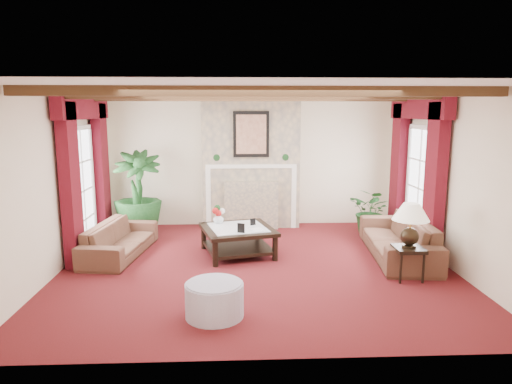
{
  "coord_description": "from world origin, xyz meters",
  "views": [
    {
      "loc": [
        -0.31,
        -6.86,
        2.41
      ],
      "look_at": [
        0.01,
        0.4,
        1.12
      ],
      "focal_mm": 32.0,
      "sensor_mm": 36.0,
      "label": 1
    }
  ],
  "objects_px": {
    "sofa_left": "(120,234)",
    "sofa_right": "(398,231)",
    "side_table": "(408,263)",
    "coffee_table": "(238,241)",
    "ottoman": "(214,300)",
    "potted_palm": "(138,211)"
  },
  "relations": [
    {
      "from": "sofa_left",
      "to": "sofa_right",
      "type": "height_order",
      "value": "sofa_right"
    },
    {
      "from": "sofa_right",
      "to": "side_table",
      "type": "distance_m",
      "value": 1.08
    },
    {
      "from": "coffee_table",
      "to": "ottoman",
      "type": "bearing_deg",
      "value": -111.35
    },
    {
      "from": "sofa_left",
      "to": "coffee_table",
      "type": "distance_m",
      "value": 2.0
    },
    {
      "from": "coffee_table",
      "to": "side_table",
      "type": "xyz_separation_m",
      "value": [
        2.45,
        -1.27,
        0.01
      ]
    },
    {
      "from": "potted_palm",
      "to": "ottoman",
      "type": "bearing_deg",
      "value": -66.19
    },
    {
      "from": "sofa_left",
      "to": "coffee_table",
      "type": "xyz_separation_m",
      "value": [
        1.99,
        -0.05,
        -0.14
      ]
    },
    {
      "from": "potted_palm",
      "to": "side_table",
      "type": "relative_size",
      "value": 3.72
    },
    {
      "from": "potted_palm",
      "to": "ottoman",
      "type": "distance_m",
      "value": 4.14
    },
    {
      "from": "potted_palm",
      "to": "sofa_right",
      "type": "bearing_deg",
      "value": -19.46
    },
    {
      "from": "sofa_left",
      "to": "side_table",
      "type": "relative_size",
      "value": 4.03
    },
    {
      "from": "sofa_left",
      "to": "coffee_table",
      "type": "bearing_deg",
      "value": -83.72
    },
    {
      "from": "sofa_right",
      "to": "coffee_table",
      "type": "bearing_deg",
      "value": -89.66
    },
    {
      "from": "sofa_right",
      "to": "sofa_left",
      "type": "bearing_deg",
      "value": -88.17
    },
    {
      "from": "potted_palm",
      "to": "ottoman",
      "type": "relative_size",
      "value": 2.57
    },
    {
      "from": "sofa_left",
      "to": "sofa_right",
      "type": "bearing_deg",
      "value": -85.72
    },
    {
      "from": "coffee_table",
      "to": "sofa_left",
      "type": "bearing_deg",
      "value": 164.19
    },
    {
      "from": "potted_palm",
      "to": "side_table",
      "type": "bearing_deg",
      "value": -31.27
    },
    {
      "from": "ottoman",
      "to": "coffee_table",
      "type": "bearing_deg",
      "value": 82.99
    },
    {
      "from": "ottoman",
      "to": "potted_palm",
      "type": "bearing_deg",
      "value": 113.81
    },
    {
      "from": "sofa_left",
      "to": "potted_palm",
      "type": "relative_size",
      "value": 1.09
    },
    {
      "from": "sofa_right",
      "to": "ottoman",
      "type": "relative_size",
      "value": 3.29
    }
  ]
}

